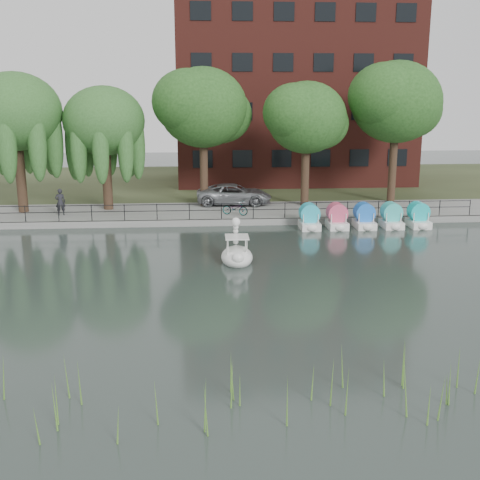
{
  "coord_description": "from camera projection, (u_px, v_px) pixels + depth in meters",
  "views": [
    {
      "loc": [
        -1.48,
        -23.59,
        8.15
      ],
      "look_at": [
        0.5,
        4.0,
        1.3
      ],
      "focal_mm": 45.0,
      "sensor_mm": 36.0,
      "label": 1
    }
  ],
  "objects": [
    {
      "name": "promenade",
      "position": [
        220.0,
        213.0,
        40.34
      ],
      "size": [
        40.0,
        6.0,
        0.4
      ],
      "primitive_type": "cube",
      "color": "gray",
      "rests_on": "ground_plane"
    },
    {
      "name": "railing",
      "position": [
        221.0,
        207.0,
        37.45
      ],
      "size": [
        32.0,
        0.05,
        1.0
      ],
      "color": "black",
      "rests_on": "promenade"
    },
    {
      "name": "pedestrian",
      "position": [
        60.0,
        200.0,
        38.49
      ],
      "size": [
        0.8,
        0.62,
        1.98
      ],
      "primitive_type": "imported",
      "rotation": [
        0.0,
        0.0,
        3.35
      ],
      "color": "black",
      "rests_on": "promenade"
    },
    {
      "name": "broadleaf_far",
      "position": [
        396.0,
        103.0,
        41.9
      ],
      "size": [
        6.3,
        6.3,
        9.71
      ],
      "color": "#473323",
      "rests_on": "promenade"
    },
    {
      "name": "reed_bank",
      "position": [
        334.0,
        389.0,
        15.7
      ],
      "size": [
        24.0,
        2.4,
        1.2
      ],
      "color": "#669938",
      "rests_on": "ground_plane"
    },
    {
      "name": "willow_left",
      "position": [
        15.0,
        112.0,
        38.32
      ],
      "size": [
        5.88,
        5.88,
        9.01
      ],
      "color": "#473323",
      "rests_on": "promenade"
    },
    {
      "name": "apartment_building",
      "position": [
        293.0,
        77.0,
        52.15
      ],
      "size": [
        20.0,
        10.07,
        18.0
      ],
      "color": "#4C1E16",
      "rests_on": "land_strip"
    },
    {
      "name": "pedal_boat_row",
      "position": [
        364.0,
        218.0,
        36.84
      ],
      "size": [
        7.95,
        1.7,
        1.4
      ],
      "color": "white",
      "rests_on": "ground_plane"
    },
    {
      "name": "broadleaf_center",
      "position": [
        203.0,
        108.0,
        40.56
      ],
      "size": [
        6.0,
        6.0,
        9.25
      ],
      "color": "#473323",
      "rests_on": "promenade"
    },
    {
      "name": "minivan",
      "position": [
        234.0,
        193.0,
        42.17
      ],
      "size": [
        3.15,
        6.17,
        1.67
      ],
      "primitive_type": "imported",
      "rotation": [
        0.0,
        0.0,
        1.5
      ],
      "color": "gray",
      "rests_on": "promenade"
    },
    {
      "name": "kerb",
      "position": [
        222.0,
        223.0,
        37.49
      ],
      "size": [
        40.0,
        0.25,
        0.4
      ],
      "primitive_type": "cube",
      "color": "gray",
      "rests_on": "ground_plane"
    },
    {
      "name": "ground_plane",
      "position": [
        235.0,
        294.0,
        24.9
      ],
      "size": [
        120.0,
        120.0,
        0.0
      ],
      "primitive_type": "plane",
      "color": "#404C47"
    },
    {
      "name": "swan_boat",
      "position": [
        237.0,
        253.0,
        29.41
      ],
      "size": [
        1.58,
        2.57,
        2.08
      ],
      "rotation": [
        0.0,
        0.0,
        -0.02
      ],
      "color": "white",
      "rests_on": "ground_plane"
    },
    {
      "name": "land_strip",
      "position": [
        214.0,
        183.0,
        53.9
      ],
      "size": [
        60.0,
        22.0,
        0.36
      ],
      "primitive_type": "cube",
      "color": "#47512D",
      "rests_on": "ground_plane"
    },
    {
      "name": "broadleaf_right",
      "position": [
        307.0,
        118.0,
        40.73
      ],
      "size": [
        5.4,
        5.4,
        8.32
      ],
      "color": "#473323",
      "rests_on": "promenade"
    },
    {
      "name": "bicycle",
      "position": [
        235.0,
        207.0,
        38.67
      ],
      "size": [
        1.25,
        1.81,
        1.0
      ],
      "primitive_type": "imported",
      "rotation": [
        0.0,
        0.0,
        1.15
      ],
      "color": "gray",
      "rests_on": "promenade"
    },
    {
      "name": "willow_mid",
      "position": [
        104.0,
        121.0,
        39.33
      ],
      "size": [
        5.32,
        5.32,
        8.15
      ],
      "color": "#473323",
      "rests_on": "promenade"
    }
  ]
}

